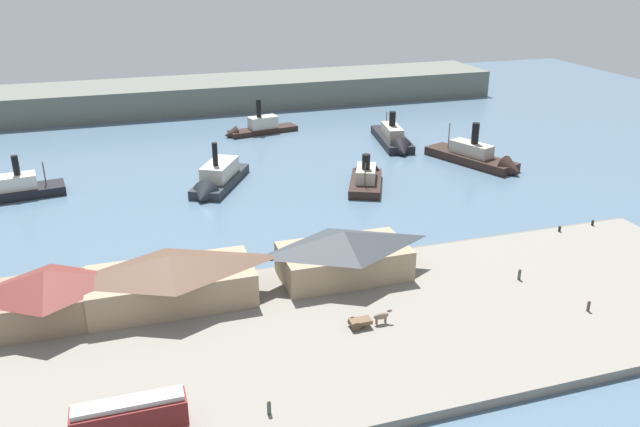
{
  "coord_description": "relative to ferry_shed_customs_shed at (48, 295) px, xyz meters",
  "views": [
    {
      "loc": [
        -26.84,
        -86.74,
        44.55
      ],
      "look_at": [
        4.64,
        12.31,
        2.0
      ],
      "focal_mm": 36.16,
      "sensor_mm": 36.0,
      "label": 1
    }
  ],
  "objects": [
    {
      "name": "seawall_edge",
      "position": [
        37.88,
        5.74,
        -4.2
      ],
      "size": [
        110.0,
        0.8,
        1.0
      ],
      "primitive_type": "cube",
      "color": "#666159",
      "rests_on": "ground"
    },
    {
      "name": "ferry_near_quay",
      "position": [
        28.19,
        45.33,
        -2.96
      ],
      "size": [
        15.34,
        21.04,
        11.45
      ],
      "color": "#23282D",
      "rests_on": "ground"
    },
    {
      "name": "ferry_mid_harbor",
      "position": [
        74.66,
        62.56,
        -3.23
      ],
      "size": [
        9.89,
        23.65,
        9.78
      ],
      "color": "black",
      "rests_on": "ground"
    },
    {
      "name": "street_tram",
      "position": [
        8.73,
        -24.85,
        -1.09
      ],
      "size": [
        10.74,
        2.91,
        4.09
      ],
      "color": "maroon",
      "rests_on": "quay_promenade"
    },
    {
      "name": "ferry_shed_east_terminal",
      "position": [
        39.2,
        0.03,
        0.01
      ],
      "size": [
        18.38,
        10.0,
        6.91
      ],
      "color": "#998466",
      "rests_on": "quay_promenade"
    },
    {
      "name": "ferry_moored_west",
      "position": [
        44.68,
        83.9,
        -3.18
      ],
      "size": [
        20.34,
        8.04,
        10.47
      ],
      "color": "black",
      "rests_on": "ground"
    },
    {
      "name": "pedestrian_near_west_shed",
      "position": [
        62.56,
        -8.67,
        -2.7
      ],
      "size": [
        0.43,
        0.43,
        1.75
      ],
      "color": "#3D4C42",
      "rests_on": "quay_promenade"
    },
    {
      "name": "mooring_post_east",
      "position": [
        85.7,
        4.42,
        -3.05
      ],
      "size": [
        0.44,
        0.44,
        0.9
      ],
      "primitive_type": "cylinder",
      "color": "black",
      "rests_on": "quay_promenade"
    },
    {
      "name": "quay_promenade",
      "position": [
        37.88,
        -12.66,
        -4.1
      ],
      "size": [
        110.0,
        36.0,
        1.2
      ],
      "primitive_type": "cube",
      "color": "gray",
      "rests_on": "ground"
    },
    {
      "name": "pedestrian_near_cart",
      "position": [
        66.12,
        -18.86,
        -2.76
      ],
      "size": [
        0.4,
        0.4,
        1.62
      ],
      "color": "#4C3D33",
      "rests_on": "quay_promenade"
    },
    {
      "name": "ferry_approaching_east",
      "position": [
        57.76,
        38.45,
        -3.21
      ],
      "size": [
        11.78,
        16.97,
        9.23
      ],
      "color": "black",
      "rests_on": "ground"
    },
    {
      "name": "mooring_post_center_west",
      "position": [
        78.71,
        3.92,
        -3.05
      ],
      "size": [
        0.44,
        0.44,
        0.9
      ],
      "primitive_type": "cylinder",
      "color": "black",
      "rests_on": "quay_promenade"
    },
    {
      "name": "ferry_moored_east",
      "position": [
        -11.29,
        51.99,
        -3.2
      ],
      "size": [
        18.88,
        8.0,
        10.1
      ],
      "color": "black",
      "rests_on": "ground"
    },
    {
      "name": "ferry_outer_harbor",
      "position": [
        86.7,
        42.4,
        -3.14
      ],
      "size": [
        14.54,
        24.48,
        11.2
      ],
      "color": "black",
      "rests_on": "ground"
    },
    {
      "name": "ferry_shed_customs_shed",
      "position": [
        0.0,
        0.0,
        0.0
      ],
      "size": [
        15.52,
        10.16,
        6.88
      ],
      "color": "#847056",
      "rests_on": "quay_promenade"
    },
    {
      "name": "ground_plane",
      "position": [
        37.88,
        9.34,
        -4.7
      ],
      "size": [
        320.0,
        320.0,
        0.0
      ],
      "primitive_type": "plane",
      "color": "slate"
    },
    {
      "name": "pedestrian_walking_east",
      "position": [
        22.04,
        -25.85,
        -2.72
      ],
      "size": [
        0.42,
        0.42,
        1.7
      ],
      "color": "#3D4C42",
      "rests_on": "quay_promenade"
    },
    {
      "name": "ferry_shed_central_terminal",
      "position": [
        15.08,
        -0.19,
        -0.02
      ],
      "size": [
        21.72,
        10.21,
        6.85
      ],
      "color": "#998466",
      "rests_on": "quay_promenade"
    },
    {
      "name": "horse_cart",
      "position": [
        37.61,
        -13.55,
        -2.57
      ],
      "size": [
        5.62,
        1.6,
        1.87
      ],
      "color": "brown",
      "rests_on": "quay_promenade"
    },
    {
      "name": "far_headland",
      "position": [
        37.88,
        119.34,
        -0.7
      ],
      "size": [
        180.0,
        24.0,
        8.0
      ],
      "primitive_type": "cube",
      "color": "#60665B",
      "rests_on": "ground"
    }
  ]
}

